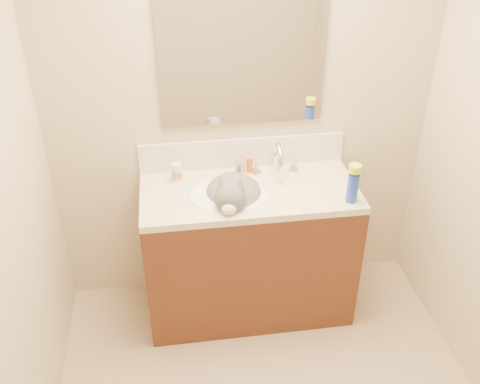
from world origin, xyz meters
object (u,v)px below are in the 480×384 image
object	(u,v)px
pill_bottle	(177,172)
spray_can	(353,188)
faucet	(277,162)
cat	(233,197)
amber_bottle	(250,165)
vanity_cabinet	(249,253)
basin	(229,205)
silver_jar	(240,168)

from	to	relation	value
pill_bottle	spray_can	xyz separation A→B (m)	(0.91, -0.35, 0.03)
faucet	cat	distance (m)	0.34
pill_bottle	amber_bottle	bearing A→B (deg)	4.44
cat	pill_bottle	xyz separation A→B (m)	(-0.29, 0.19, 0.07)
amber_bottle	spray_can	xyz separation A→B (m)	(0.49, -0.38, 0.03)
cat	spray_can	distance (m)	0.64
pill_bottle	amber_bottle	world-z (taller)	pill_bottle
cat	pill_bottle	bearing A→B (deg)	160.68
cat	vanity_cabinet	bearing A→B (deg)	33.45
basin	spray_can	distance (m)	0.67
faucet	silver_jar	world-z (taller)	faucet
faucet	amber_bottle	distance (m)	0.16
faucet	pill_bottle	bearing A→B (deg)	178.14
basin	silver_jar	size ratio (longest dim) A/B	7.07
vanity_cabinet	basin	size ratio (longest dim) A/B	2.67
cat	amber_bottle	world-z (taller)	cat
amber_bottle	spray_can	world-z (taller)	spray_can
pill_bottle	silver_jar	world-z (taller)	pill_bottle
basin	silver_jar	bearing A→B (deg)	67.17
basin	spray_can	xyz separation A→B (m)	(0.64, -0.16, 0.15)
basin	faucet	distance (m)	0.38
vanity_cabinet	spray_can	size ratio (longest dim) A/B	7.31
spray_can	pill_bottle	bearing A→B (deg)	158.96
silver_jar	vanity_cabinet	bearing A→B (deg)	-81.82
faucet	spray_can	size ratio (longest dim) A/B	1.71
vanity_cabinet	silver_jar	distance (m)	0.52
silver_jar	amber_bottle	distance (m)	0.06
vanity_cabinet	faucet	bearing A→B (deg)	37.29
vanity_cabinet	silver_jar	world-z (taller)	silver_jar
basin	cat	world-z (taller)	cat
faucet	pill_bottle	world-z (taller)	faucet
silver_jar	amber_bottle	size ratio (longest dim) A/B	0.66
amber_bottle	vanity_cabinet	bearing A→B (deg)	-99.21
vanity_cabinet	pill_bottle	size ratio (longest dim) A/B	11.25
cat	pill_bottle	world-z (taller)	cat
silver_jar	spray_can	xyz separation A→B (m)	(0.54, -0.38, 0.05)
basin	faucet	xyz separation A→B (m)	(0.30, 0.17, 0.16)
vanity_cabinet	basin	xyz separation A→B (m)	(-0.12, -0.03, 0.38)
vanity_cabinet	amber_bottle	xyz separation A→B (m)	(0.03, 0.19, 0.50)
silver_jar	spray_can	bearing A→B (deg)	-35.14
faucet	cat	world-z (taller)	faucet
basin	silver_jar	xyz separation A→B (m)	(0.09, 0.22, 0.10)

